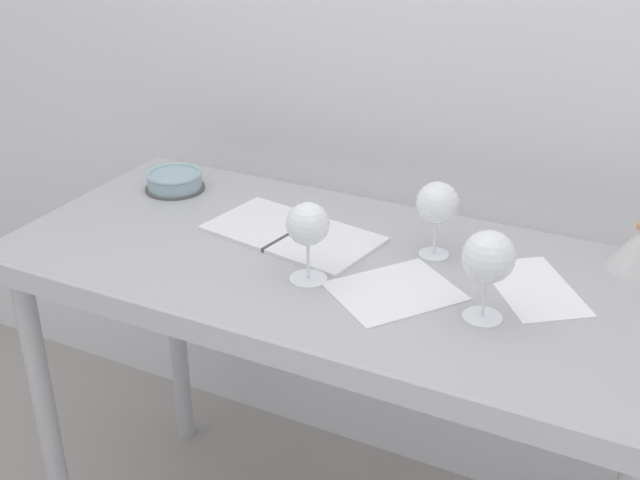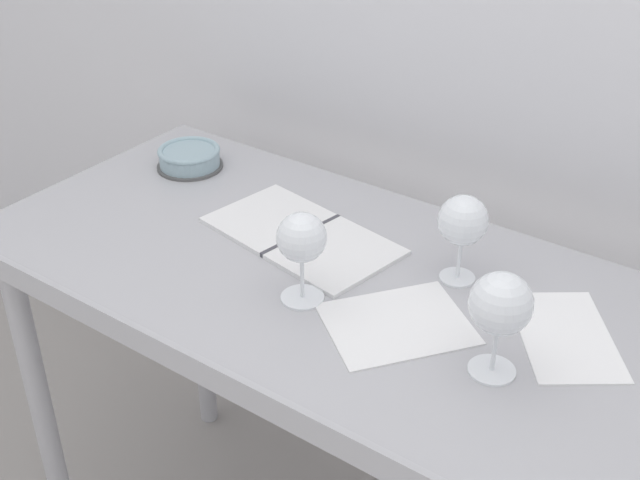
{
  "view_description": "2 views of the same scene",
  "coord_description": "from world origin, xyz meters",
  "px_view_note": "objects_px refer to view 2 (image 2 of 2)",
  "views": [
    {
      "loc": [
        0.62,
        -1.33,
        1.68
      ],
      "look_at": [
        -0.03,
        -0.02,
        0.95
      ],
      "focal_mm": 44.88,
      "sensor_mm": 36.0,
      "label": 1
    },
    {
      "loc": [
        0.69,
        -1.03,
        1.73
      ],
      "look_at": [
        -0.05,
        0.01,
        0.95
      ],
      "focal_mm": 46.53,
      "sensor_mm": 36.0,
      "label": 2
    }
  ],
  "objects_px": {
    "wine_glass_far_right": "(463,223)",
    "open_notebook": "(302,236)",
    "wine_glass_near_right": "(501,306)",
    "tasting_bowl": "(189,157)",
    "wine_glass_near_center": "(302,240)",
    "tasting_sheet_upper": "(397,324)",
    "tasting_sheet_lower": "(565,335)"
  },
  "relations": [
    {
      "from": "wine_glass_far_right",
      "to": "tasting_bowl",
      "type": "xyz_separation_m",
      "value": [
        -0.7,
        0.05,
        -0.09
      ]
    },
    {
      "from": "wine_glass_near_right",
      "to": "tasting_sheet_upper",
      "type": "distance_m",
      "value": 0.21
    },
    {
      "from": "wine_glass_far_right",
      "to": "tasting_sheet_lower",
      "type": "distance_m",
      "value": 0.25
    },
    {
      "from": "tasting_sheet_upper",
      "to": "tasting_bowl",
      "type": "xyz_separation_m",
      "value": [
        -0.68,
        0.23,
        0.02
      ]
    },
    {
      "from": "wine_glass_near_right",
      "to": "tasting_sheet_lower",
      "type": "bearing_deg",
      "value": 68.23
    },
    {
      "from": "wine_glass_near_right",
      "to": "open_notebook",
      "type": "height_order",
      "value": "wine_glass_near_right"
    },
    {
      "from": "wine_glass_far_right",
      "to": "open_notebook",
      "type": "distance_m",
      "value": 0.33
    },
    {
      "from": "wine_glass_far_right",
      "to": "tasting_sheet_lower",
      "type": "xyz_separation_m",
      "value": [
        0.22,
        -0.05,
        -0.11
      ]
    },
    {
      "from": "tasting_bowl",
      "to": "wine_glass_near_center",
      "type": "bearing_deg",
      "value": -27.14
    },
    {
      "from": "open_notebook",
      "to": "tasting_sheet_lower",
      "type": "distance_m",
      "value": 0.53
    },
    {
      "from": "wine_glass_far_right",
      "to": "open_notebook",
      "type": "bearing_deg",
      "value": -171.17
    },
    {
      "from": "wine_glass_near_center",
      "to": "tasting_sheet_upper",
      "type": "relative_size",
      "value": 0.72
    },
    {
      "from": "wine_glass_near_right",
      "to": "tasting_bowl",
      "type": "relative_size",
      "value": 1.18
    },
    {
      "from": "wine_glass_near_right",
      "to": "tasting_bowl",
      "type": "bearing_deg",
      "value": 163.99
    },
    {
      "from": "open_notebook",
      "to": "tasting_sheet_lower",
      "type": "xyz_separation_m",
      "value": [
        0.53,
        0.0,
        -0.0
      ]
    },
    {
      "from": "tasting_sheet_upper",
      "to": "tasting_bowl",
      "type": "distance_m",
      "value": 0.72
    },
    {
      "from": "wine_glass_near_center",
      "to": "tasting_sheet_upper",
      "type": "height_order",
      "value": "wine_glass_near_center"
    },
    {
      "from": "wine_glass_near_center",
      "to": "open_notebook",
      "type": "height_order",
      "value": "wine_glass_near_center"
    },
    {
      "from": "tasting_sheet_lower",
      "to": "tasting_bowl",
      "type": "xyz_separation_m",
      "value": [
        -0.91,
        0.1,
        0.02
      ]
    },
    {
      "from": "wine_glass_far_right",
      "to": "open_notebook",
      "type": "xyz_separation_m",
      "value": [
        -0.31,
        -0.05,
        -0.11
      ]
    },
    {
      "from": "wine_glass_far_right",
      "to": "tasting_sheet_upper",
      "type": "distance_m",
      "value": 0.21
    },
    {
      "from": "tasting_sheet_upper",
      "to": "tasting_sheet_lower",
      "type": "height_order",
      "value": "same"
    },
    {
      "from": "wine_glass_near_center",
      "to": "wine_glass_far_right",
      "type": "bearing_deg",
      "value": 48.19
    },
    {
      "from": "open_notebook",
      "to": "tasting_bowl",
      "type": "xyz_separation_m",
      "value": [
        -0.39,
        0.1,
        0.02
      ]
    },
    {
      "from": "wine_glass_far_right",
      "to": "tasting_bowl",
      "type": "relative_size",
      "value": 1.11
    },
    {
      "from": "wine_glass_far_right",
      "to": "tasting_sheet_upper",
      "type": "relative_size",
      "value": 0.72
    },
    {
      "from": "wine_glass_near_right",
      "to": "open_notebook",
      "type": "relative_size",
      "value": 0.43
    },
    {
      "from": "wine_glass_near_right",
      "to": "open_notebook",
      "type": "distance_m",
      "value": 0.51
    },
    {
      "from": "wine_glass_near_right",
      "to": "wine_glass_near_center",
      "type": "xyz_separation_m",
      "value": [
        -0.35,
        -0.01,
        -0.0
      ]
    },
    {
      "from": "wine_glass_near_right",
      "to": "tasting_sheet_upper",
      "type": "relative_size",
      "value": 0.76
    },
    {
      "from": "tasting_sheet_upper",
      "to": "open_notebook",
      "type": "bearing_deg",
      "value": -167.08
    },
    {
      "from": "wine_glass_near_center",
      "to": "tasting_bowl",
      "type": "relative_size",
      "value": 1.12
    }
  ]
}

